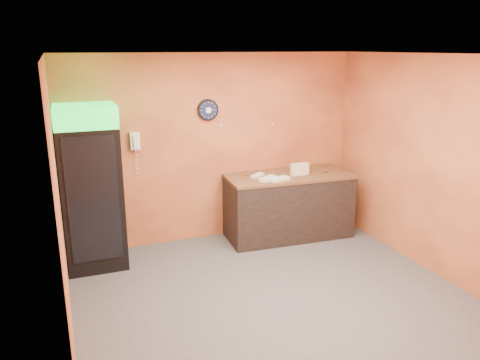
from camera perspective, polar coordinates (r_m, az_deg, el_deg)
floor at (r=5.82m, az=3.68°, el=-13.69°), size 4.50×4.50×0.00m
back_wall at (r=7.07m, az=-3.04°, el=3.89°), size 4.50×0.02×2.80m
left_wall at (r=4.79m, az=-21.17°, el=-3.10°), size 0.02×4.00×2.80m
right_wall at (r=6.54m, az=22.06°, el=1.72°), size 0.02×4.00×2.80m
ceiling at (r=5.06m, az=4.26°, el=15.05°), size 4.50×4.00×0.02m
beverage_cooler at (r=6.43m, az=-17.61°, el=-1.20°), size 0.78×0.79×2.17m
prep_counter at (r=7.34m, az=5.83°, el=-3.22°), size 1.96×0.97×0.95m
wall_clock at (r=6.91m, az=-3.94°, el=8.52°), size 0.31×0.06×0.31m
wall_phone at (r=6.70m, az=-12.69°, el=4.64°), size 0.13×0.11×0.24m
butcher_paper at (r=7.19m, az=5.94°, el=0.52°), size 1.97×0.99×0.04m
sub_roll_stack at (r=7.17m, az=7.26°, el=1.32°), size 0.29×0.12×0.18m
wrapped_sandwich_left at (r=6.86m, az=3.44°, el=0.18°), size 0.32×0.25×0.04m
wrapped_sandwich_mid at (r=6.85m, az=4.84°, el=0.14°), size 0.33×0.18×0.04m
wrapped_sandwich_right at (r=7.03m, az=2.19°, el=0.56°), size 0.26×0.23×0.04m
kitchen_tool at (r=7.11m, az=4.17°, el=0.79°), size 0.06×0.06×0.06m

